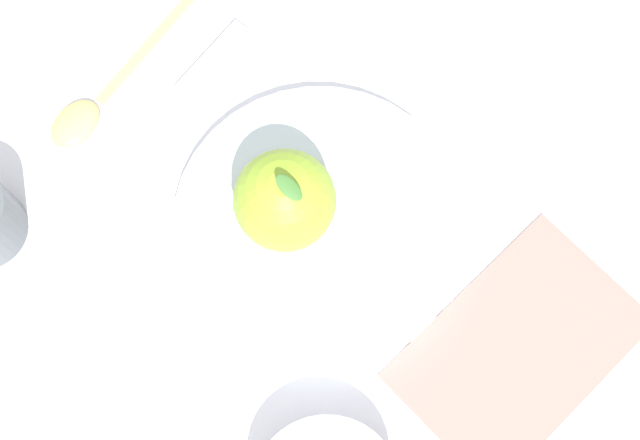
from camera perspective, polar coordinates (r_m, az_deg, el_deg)
ground_plane at (r=0.74m, az=-1.69°, el=-0.60°), size 2.40×2.40×0.00m
dinner_plate at (r=0.73m, az=0.00°, el=-0.23°), size 0.24×0.24×0.02m
apple at (r=0.68m, az=-2.05°, el=1.38°), size 0.08×0.08×0.09m
knife at (r=0.78m, az=-8.73°, el=7.78°), size 0.06×0.20×0.01m
spoon at (r=0.79m, az=-14.21°, el=6.90°), size 0.07×0.17×0.01m
linen_napkin at (r=0.73m, az=12.41°, el=-7.85°), size 0.14×0.20×0.00m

